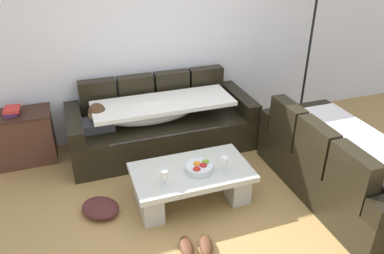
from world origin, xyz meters
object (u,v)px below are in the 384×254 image
(couch_near_window, at_px, (341,166))
(floor_lamp, at_px, (308,50))
(couch_along_wall, at_px, (160,124))
(coffee_table, at_px, (191,181))
(crumpled_garment, at_px, (101,208))
(pair_of_shoes, at_px, (196,247))
(fruit_bowl, at_px, (200,167))
(wine_glass_near_left, at_px, (164,175))
(wine_glass_near_right, at_px, (224,162))
(side_cabinet, at_px, (23,137))
(book_stack_on_cabinet, at_px, (11,111))

(couch_near_window, relative_size, floor_lamp, 0.99)
(couch_along_wall, height_order, coffee_table, couch_along_wall)
(crumpled_garment, bearing_deg, couch_near_window, -11.31)
(pair_of_shoes, bearing_deg, couch_along_wall, 85.16)
(couch_near_window, height_order, fruit_bowl, couch_near_window)
(wine_glass_near_left, bearing_deg, fruit_bowl, 16.41)
(couch_near_window, distance_m, wine_glass_near_right, 1.26)
(coffee_table, distance_m, floor_lamp, 2.44)
(wine_glass_near_left, xyz_separation_m, side_cabinet, (-1.34, 1.54, -0.17))
(book_stack_on_cabinet, bearing_deg, floor_lamp, -4.32)
(side_cabinet, bearing_deg, pair_of_shoes, -54.36)
(wine_glass_near_left, bearing_deg, couch_near_window, -7.06)
(fruit_bowl, relative_size, side_cabinet, 0.39)
(fruit_bowl, xyz_separation_m, pair_of_shoes, (-0.26, -0.64, -0.38))
(couch_along_wall, xyz_separation_m, floor_lamp, (2.03, -0.06, 0.78))
(wine_glass_near_right, xyz_separation_m, side_cabinet, (-1.96, 1.50, -0.17))
(couch_near_window, relative_size, fruit_bowl, 6.92)
(couch_near_window, bearing_deg, wine_glass_near_left, 82.94)
(couch_along_wall, xyz_separation_m, book_stack_on_cabinet, (-1.68, 0.22, 0.35))
(couch_along_wall, distance_m, coffee_table, 1.15)
(floor_lamp, bearing_deg, wine_glass_near_left, -151.55)
(coffee_table, height_order, fruit_bowl, fruit_bowl)
(pair_of_shoes, xyz_separation_m, crumpled_garment, (-0.74, 0.78, 0.01))
(fruit_bowl, relative_size, pair_of_shoes, 0.82)
(coffee_table, xyz_separation_m, fruit_bowl, (0.07, -0.05, 0.18))
(wine_glass_near_right, bearing_deg, floor_lamp, 35.82)
(pair_of_shoes, height_order, crumpled_garment, crumpled_garment)
(couch_along_wall, xyz_separation_m, coffee_table, (0.03, -1.15, -0.09))
(coffee_table, height_order, pair_of_shoes, coffee_table)
(fruit_bowl, height_order, floor_lamp, floor_lamp)
(couch_near_window, height_order, pair_of_shoes, couch_near_window)
(wine_glass_near_right, bearing_deg, wine_glass_near_left, -177.01)
(fruit_bowl, height_order, wine_glass_near_left, wine_glass_near_left)
(wine_glass_near_right, relative_size, floor_lamp, 0.09)
(couch_near_window, xyz_separation_m, fruit_bowl, (-1.45, 0.34, 0.09))
(couch_near_window, relative_size, crumpled_garment, 4.84)
(coffee_table, bearing_deg, book_stack_on_cabinet, 141.27)
(fruit_bowl, height_order, pair_of_shoes, fruit_bowl)
(fruit_bowl, relative_size, floor_lamp, 0.14)
(wine_glass_near_left, bearing_deg, book_stack_on_cabinet, 132.17)
(couch_near_window, bearing_deg, coffee_table, 75.64)
(couch_along_wall, relative_size, floor_lamp, 1.17)
(pair_of_shoes, bearing_deg, side_cabinet, 125.64)
(fruit_bowl, bearing_deg, floor_lamp, 30.64)
(book_stack_on_cabinet, distance_m, floor_lamp, 3.74)
(crumpled_garment, bearing_deg, coffee_table, -6.17)
(couch_along_wall, height_order, floor_lamp, floor_lamp)
(fruit_bowl, bearing_deg, wine_glass_near_left, -163.59)
(book_stack_on_cabinet, distance_m, pair_of_shoes, 2.64)
(wine_glass_near_left, relative_size, book_stack_on_cabinet, 0.71)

